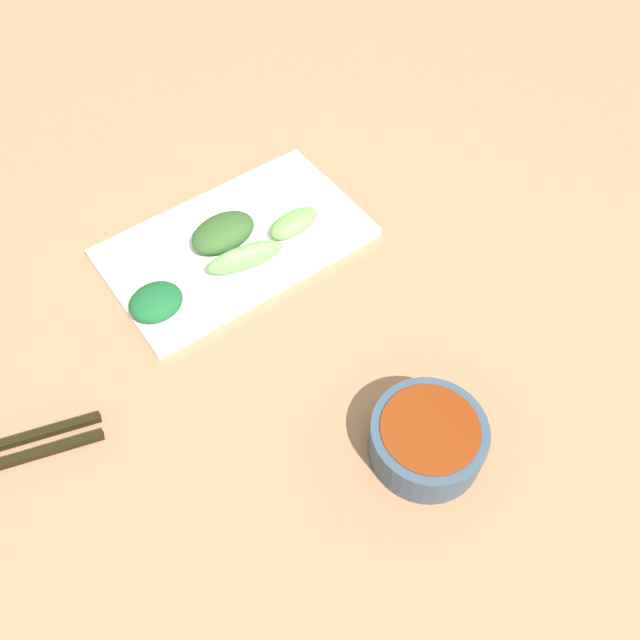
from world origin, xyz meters
TOP-DOWN VIEW (x-y plane):
  - tabletop at (0.00, 0.00)m, footprint 2.10×2.10m
  - sauce_bowl at (-0.18, -0.02)m, footprint 0.10×0.10m
  - serving_plate at (0.13, -0.01)m, footprint 0.17×0.29m
  - broccoli_leafy_0 at (0.14, 0.00)m, footprint 0.05×0.08m
  - broccoli_stalk_1 at (0.11, -0.07)m, footprint 0.04×0.06m
  - broccoli_leafy_2 at (0.10, 0.10)m, footprint 0.05×0.06m
  - broccoli_stalk_3 at (0.09, 0.00)m, footprint 0.04×0.09m

SIDE VIEW (x-z plane):
  - tabletop at x=0.00m, z-range 0.00..0.02m
  - serving_plate at x=0.13m, z-range 0.02..0.03m
  - broccoli_stalk_1 at x=0.11m, z-range 0.03..0.05m
  - broccoli_leafy_2 at x=0.10m, z-range 0.03..0.06m
  - sauce_bowl at x=-0.18m, z-range 0.02..0.07m
  - broccoli_leafy_0 at x=0.14m, z-range 0.03..0.06m
  - broccoli_stalk_3 at x=0.09m, z-range 0.03..0.06m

